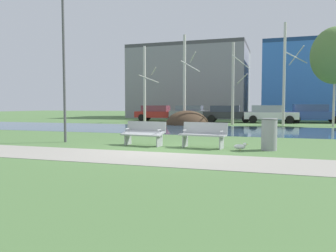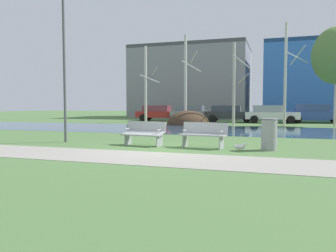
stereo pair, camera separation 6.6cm
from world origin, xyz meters
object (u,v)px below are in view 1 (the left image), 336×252
trash_bin (269,134)px  parked_wagon_fourth_white (269,114)px  bench_right (203,134)px  seagull (240,146)px  parked_hatch_third_dark (228,113)px  bench_left (144,133)px  parked_suv_fifth_blue (313,113)px  parked_van_nearest_red (158,113)px  parked_sedan_second_grey (192,113)px  streetlamp (63,38)px

trash_bin → parked_wagon_fourth_white: (-0.22, 17.72, 0.24)m
bench_right → parked_wagon_fourth_white: size_ratio=0.38×
seagull → parked_hatch_third_dark: 18.63m
seagull → parked_wagon_fourth_white: 18.11m
bench_left → parked_suv_fifth_blue: bearing=68.0°
bench_right → parked_van_nearest_red: (-8.18, 18.45, 0.30)m
parked_hatch_third_dark → bench_right: bearing=-85.1°
parked_van_nearest_red → parked_sedan_second_grey: bearing=-5.4°
seagull → trash_bin: bearing=22.6°
bench_left → seagull: 3.50m
bench_left → parked_hatch_third_dark: bearing=87.9°
bench_right → seagull: (1.28, -0.30, -0.34)m
trash_bin → parked_sedan_second_grey: bearing=111.0°
bench_right → parked_hatch_third_dark: size_ratio=0.37×
parked_van_nearest_red → parked_suv_fifth_blue: size_ratio=0.94×
streetlamp → parked_suv_fifth_blue: (11.02, 18.79, -3.25)m
streetlamp → parked_wagon_fourth_white: 19.51m
trash_bin → parked_van_nearest_red: 21.10m
bench_left → parked_suv_fifth_blue: (7.64, 18.86, 0.34)m
parked_van_nearest_red → streetlamp: bearing=-81.9°
streetlamp → parked_suv_fifth_blue: size_ratio=1.30×
trash_bin → parked_sedan_second_grey: size_ratio=0.25×
parked_van_nearest_red → parked_wagon_fourth_white: (10.12, -0.67, 0.00)m
parked_van_nearest_red → parked_suv_fifth_blue: bearing=1.7°
bench_left → parked_sedan_second_grey: bearing=98.1°
parked_sedan_second_grey → bench_left: bearing=-81.9°
parked_hatch_third_dark → parked_van_nearest_red: bearing=177.0°
bench_right → parked_hatch_third_dark: parked_hatch_third_dark is taller
parked_van_nearest_red → seagull: bearing=-63.2°
streetlamp → parked_hatch_third_dark: bearing=77.4°
parked_sedan_second_grey → parked_wagon_fourth_white: (6.71, -0.35, -0.00)m
seagull → streetlamp: bearing=176.9°
parked_suv_fifth_blue → parked_hatch_third_dark: bearing=-173.8°
parked_van_nearest_red → bench_left: bearing=-72.0°
bench_left → streetlamp: streetlamp is taller
streetlamp → bench_left: bearing=-1.2°
bench_left → trash_bin: size_ratio=1.60×
bench_right → parked_wagon_fourth_white: bearing=83.8°
bench_left → streetlamp: 4.93m
bench_left → parked_wagon_fourth_white: size_ratio=0.38×
bench_left → parked_suv_fifth_blue: size_ratio=0.35×
streetlamp → parked_hatch_third_dark: (4.03, 18.03, -3.30)m
bench_left → parked_sedan_second_grey: (-2.58, 18.13, 0.30)m
bench_right → streetlamp: size_ratio=0.27×
parked_sedan_second_grey → parked_wagon_fourth_white: parked_wagon_fourth_white is taller
parked_suv_fifth_blue → streetlamp: bearing=-120.4°
parked_van_nearest_red → parked_wagon_fourth_white: parked_wagon_fourth_white is taller
parked_van_nearest_red → parked_sedan_second_grey: (3.41, -0.32, 0.00)m
parked_van_nearest_red → parked_suv_fifth_blue: 13.63m
seagull → streetlamp: (-6.85, 0.38, 3.93)m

